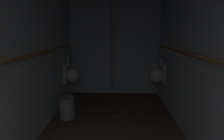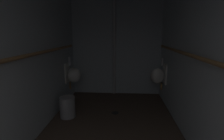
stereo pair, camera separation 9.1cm
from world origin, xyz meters
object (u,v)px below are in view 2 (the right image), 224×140
(urinal_left_mid, at_px, (73,74))
(floor_drain, at_px, (115,113))
(waste_bin, at_px, (67,107))
(standpipe_back_wall, at_px, (114,49))
(urinal_right_mid, at_px, (159,75))

(urinal_left_mid, relative_size, floor_drain, 5.39)
(floor_drain, distance_m, waste_bin, 0.94)
(standpipe_back_wall, distance_m, waste_bin, 1.86)
(urinal_left_mid, distance_m, urinal_right_mid, 1.96)
(urinal_right_mid, distance_m, floor_drain, 1.32)
(urinal_right_mid, relative_size, waste_bin, 1.91)
(standpipe_back_wall, bearing_deg, floor_drain, -85.90)
(urinal_right_mid, relative_size, floor_drain, 5.39)
(urinal_right_mid, distance_m, waste_bin, 2.09)
(urinal_right_mid, xyz_separation_m, waste_bin, (-1.84, -0.88, -0.44))
(urinal_right_mid, bearing_deg, standpipe_back_wall, 155.30)
(urinal_right_mid, bearing_deg, waste_bin, -154.46)
(urinal_left_mid, height_order, floor_drain, urinal_left_mid)
(standpipe_back_wall, bearing_deg, urinal_left_mid, -150.90)
(urinal_right_mid, xyz_separation_m, floor_drain, (-0.95, -0.66, -0.63))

